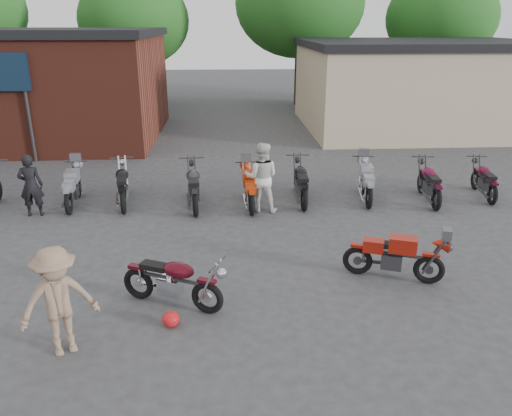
{
  "coord_description": "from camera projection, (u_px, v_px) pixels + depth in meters",
  "views": [
    {
      "loc": [
        -0.12,
        -7.17,
        4.52
      ],
      "look_at": [
        0.45,
        2.48,
        0.9
      ],
      "focal_mm": 35.0,
      "sensor_mm": 36.0,
      "label": 1
    }
  ],
  "objects": [
    {
      "name": "ground",
      "position": [
        238.0,
        311.0,
        8.29
      ],
      "size": [
        90.0,
        90.0,
        0.0
      ],
      "primitive_type": "plane",
      "color": "#363639"
    },
    {
      "name": "row_bike_8",
      "position": [
        484.0,
        178.0,
        13.57
      ],
      "size": [
        0.83,
        1.87,
        1.05
      ],
      "primitive_type": null,
      "rotation": [
        0.0,
        0.0,
        1.43
      ],
      "color": "#4C0921",
      "rests_on": "ground"
    },
    {
      "name": "brick_building",
      "position": [
        6.0,
        88.0,
        20.18
      ],
      "size": [
        12.0,
        8.0,
        4.0
      ],
      "primitive_type": "cube",
      "color": "maroon",
      "rests_on": "ground"
    },
    {
      "name": "tree_2",
      "position": [
        299.0,
        24.0,
        27.54
      ],
      "size": [
        7.04,
        7.04,
        8.8
      ],
      "primitive_type": null,
      "color": "#144D17",
      "rests_on": "ground"
    },
    {
      "name": "row_bike_3",
      "position": [
        194.0,
        184.0,
        12.84
      ],
      "size": [
        0.88,
        2.1,
        1.19
      ],
      "primitive_type": null,
      "rotation": [
        0.0,
        0.0,
        1.67
      ],
      "color": "#27272A",
      "rests_on": "ground"
    },
    {
      "name": "vintage_motorcycle",
      "position": [
        173.0,
        278.0,
        8.27
      ],
      "size": [
        1.91,
        1.3,
        1.06
      ],
      "primitive_type": null,
      "rotation": [
        0.0,
        0.0,
        -0.43
      ],
      "color": "#490914",
      "rests_on": "ground"
    },
    {
      "name": "row_bike_6",
      "position": [
        366.0,
        180.0,
        13.33
      ],
      "size": [
        0.88,
        1.97,
        1.1
      ],
      "primitive_type": null,
      "rotation": [
        0.0,
        0.0,
        1.43
      ],
      "color": "gray",
      "rests_on": "ground"
    },
    {
      "name": "sportbike",
      "position": [
        396.0,
        254.0,
        9.16
      ],
      "size": [
        1.87,
        1.17,
        1.03
      ],
      "primitive_type": null,
      "rotation": [
        0.0,
        0.0,
        -0.35
      ],
      "color": "#A71A0D",
      "rests_on": "ground"
    },
    {
      "name": "row_bike_7",
      "position": [
        430.0,
        181.0,
        13.2
      ],
      "size": [
        0.85,
        2.0,
        1.13
      ],
      "primitive_type": null,
      "rotation": [
        0.0,
        0.0,
        1.46
      ],
      "color": "#570A28",
      "rests_on": "ground"
    },
    {
      "name": "row_bike_4",
      "position": [
        249.0,
        186.0,
        12.86
      ],
      "size": [
        0.69,
        1.88,
        1.08
      ],
      "primitive_type": null,
      "rotation": [
        0.0,
        0.0,
        1.62
      ],
      "color": "red",
      "rests_on": "ground"
    },
    {
      "name": "stucco_building",
      "position": [
        420.0,
        88.0,
        22.17
      ],
      "size": [
        10.0,
        8.0,
        3.5
      ],
      "primitive_type": "cube",
      "color": "tan",
      "rests_on": "ground"
    },
    {
      "name": "row_bike_2",
      "position": [
        123.0,
        183.0,
        13.01
      ],
      "size": [
        0.98,
        2.07,
        1.15
      ],
      "primitive_type": null,
      "rotation": [
        0.0,
        0.0,
        1.74
      ],
      "color": "black",
      "rests_on": "ground"
    },
    {
      "name": "helmet",
      "position": [
        171.0,
        319.0,
        7.85
      ],
      "size": [
        0.28,
        0.28,
        0.25
      ],
      "primitive_type": "ellipsoid",
      "rotation": [
        0.0,
        0.0,
        0.02
      ],
      "color": "red",
      "rests_on": "ground"
    },
    {
      "name": "person_light",
      "position": [
        262.0,
        177.0,
        12.42
      ],
      "size": [
        0.96,
        0.8,
        1.76
      ],
      "primitive_type": "imported",
      "rotation": [
        0.0,
        0.0,
        2.97
      ],
      "color": "silver",
      "rests_on": "ground"
    },
    {
      "name": "row_bike_1",
      "position": [
        72.0,
        185.0,
        12.93
      ],
      "size": [
        0.81,
        1.91,
        1.08
      ],
      "primitive_type": null,
      "rotation": [
        0.0,
        0.0,
        1.68
      ],
      "color": "gray",
      "rests_on": "ground"
    },
    {
      "name": "tree_3",
      "position": [
        439.0,
        35.0,
        28.19
      ],
      "size": [
        6.08,
        6.08,
        7.6
      ],
      "primitive_type": null,
      "color": "#144D17",
      "rests_on": "ground"
    },
    {
      "name": "person_tan",
      "position": [
        58.0,
        302.0,
        7.0
      ],
      "size": [
        1.24,
        1.03,
        1.66
      ],
      "primitive_type": "imported",
      "rotation": [
        0.0,
        0.0,
        0.46
      ],
      "color": "#8B6E56",
      "rests_on": "ground"
    },
    {
      "name": "row_bike_5",
      "position": [
        301.0,
        180.0,
        13.2
      ],
      "size": [
        0.71,
        2.03,
        1.17
      ],
      "primitive_type": null,
      "rotation": [
        0.0,
        0.0,
        1.55
      ],
      "color": "black",
      "rests_on": "ground"
    },
    {
      "name": "tree_1",
      "position": [
        136.0,
        38.0,
        27.29
      ],
      "size": [
        5.92,
        5.92,
        7.4
      ],
      "primitive_type": null,
      "color": "#144D17",
      "rests_on": "ground"
    },
    {
      "name": "person_dark",
      "position": [
        31.0,
        185.0,
        12.13
      ],
      "size": [
        0.62,
        0.45,
        1.56
      ],
      "primitive_type": "imported",
      "rotation": [
        0.0,
        0.0,
        3.29
      ],
      "color": "black",
      "rests_on": "ground"
    }
  ]
}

